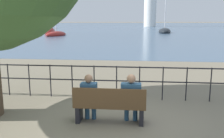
{
  "coord_description": "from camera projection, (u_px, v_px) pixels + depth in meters",
  "views": [
    {
      "loc": [
        0.65,
        -5.68,
        2.43
      ],
      "look_at": [
        0.0,
        0.5,
        1.22
      ],
      "focal_mm": 40.0,
      "sensor_mm": 36.0,
      "label": 1
    }
  ],
  "objects": [
    {
      "name": "sailboat_0",
      "position": [
        56.0,
        34.0,
        40.57
      ],
      "size": [
        3.08,
        5.32,
        10.54
      ],
      "rotation": [
        0.0,
        0.0,
        -0.27
      ],
      "color": "maroon",
      "rests_on": "ground_plane"
    },
    {
      "name": "seated_person_left",
      "position": [
        89.0,
        96.0,
        6.02
      ],
      "size": [
        0.38,
        0.35,
        1.18
      ],
      "color": "navy",
      "rests_on": "ground_plane"
    },
    {
      "name": "sailboat_1",
      "position": [
        50.0,
        31.0,
        46.8
      ],
      "size": [
        3.27,
        5.52,
        13.36
      ],
      "rotation": [
        0.0,
        0.0,
        0.27
      ],
      "color": "maroon",
      "rests_on": "ground_plane"
    },
    {
      "name": "seated_person_right",
      "position": [
        131.0,
        96.0,
        5.91
      ],
      "size": [
        0.47,
        0.35,
        1.21
      ],
      "color": "navy",
      "rests_on": "ground_plane"
    },
    {
      "name": "ground_plane",
      "position": [
        110.0,
        122.0,
        6.08
      ],
      "size": [
        1000.0,
        1000.0,
        0.0
      ],
      "primitive_type": "plane",
      "color": "#7A705B"
    },
    {
      "name": "sailboat_3",
      "position": [
        165.0,
        31.0,
        50.63
      ],
      "size": [
        3.0,
        7.38,
        12.92
      ],
      "rotation": [
        0.0,
        0.0,
        -0.08
      ],
      "color": "black",
      "rests_on": "ground_plane"
    },
    {
      "name": "promenade_railing",
      "position": [
        117.0,
        77.0,
        7.79
      ],
      "size": [
        12.88,
        0.04,
        1.05
      ],
      "color": "black",
      "rests_on": "ground_plane"
    },
    {
      "name": "park_bench",
      "position": [
        110.0,
        106.0,
        5.93
      ],
      "size": [
        1.72,
        0.45,
        0.9
      ],
      "color": "brown",
      "rests_on": "ground_plane"
    },
    {
      "name": "harbor_water",
      "position": [
        137.0,
        24.0,
        161.81
      ],
      "size": [
        600.0,
        300.0,
        0.01
      ],
      "color": "#47607A",
      "rests_on": "ground_plane"
    }
  ]
}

